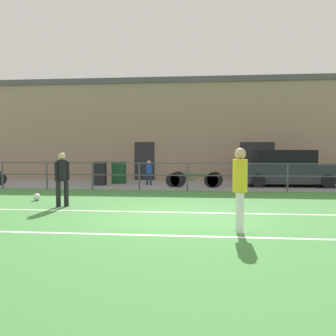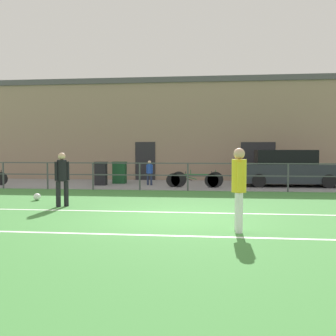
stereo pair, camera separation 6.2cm
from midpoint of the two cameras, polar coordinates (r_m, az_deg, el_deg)
name	(u,v)px [view 2 (the right image)]	position (r m, az deg, el deg)	size (l,w,h in m)	color
ground	(174,218)	(9.48, 1.15, -7.60)	(60.00, 44.00, 0.04)	#42843D
field_line_touchline	(177,212)	(10.16, 1.50, -6.77)	(36.00, 0.11, 0.00)	white
field_line_hash	(165,236)	(7.49, -0.25, -10.25)	(36.00, 0.11, 0.00)	white
pavement_strip	(191,185)	(17.89, 3.57, -2.56)	(48.00, 5.00, 0.02)	gray
perimeter_fence	(188,173)	(15.34, 3.15, -0.70)	(36.07, 0.07, 1.15)	#474C51
clubhouse_facade	(194,130)	(21.53, 4.06, 5.83)	(28.00, 2.56, 5.61)	gray
player_goalkeeper	(62,176)	(11.51, -15.69, -1.18)	(0.36, 0.31, 1.60)	black
player_striker	(239,184)	(7.85, 10.97, -2.46)	(0.30, 0.47, 1.73)	white
soccer_ball_spare	(37,197)	(13.23, -19.20, -4.17)	(0.24, 0.24, 0.24)	white
spectator_child	(150,171)	(17.54, -2.73, -0.48)	(0.31, 0.20, 1.15)	#232D4C
parked_car_red	(288,169)	(17.98, 17.95, -0.15)	(4.36, 1.83, 1.65)	#282D38
bicycle_parked_1	(197,179)	(16.55, 4.53, -1.71)	(2.31, 0.04, 0.78)	black
bicycle_parked_2	(192,180)	(16.56, 3.79, -1.84)	(2.32, 0.04, 0.72)	black
trash_bin_0	(101,173)	(17.82, -10.09, -0.81)	(0.54, 0.46, 1.09)	black
trash_bin_1	(120,172)	(18.61, -7.29, -0.67)	(0.65, 0.55, 1.07)	#194C28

